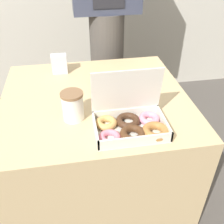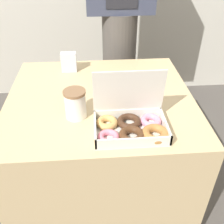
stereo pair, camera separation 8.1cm
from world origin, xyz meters
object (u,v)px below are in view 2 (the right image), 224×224
(napkin_holder, at_px, (69,62))
(coffee_cup, at_px, (75,104))
(person_customer, at_px, (120,15))
(donut_box, at_px, (132,124))

(napkin_holder, bearing_deg, coffee_cup, -83.09)
(coffee_cup, xyz_separation_m, person_customer, (0.29, 0.86, 0.15))
(coffee_cup, height_order, person_customer, person_customer)
(napkin_holder, bearing_deg, donut_box, -63.58)
(coffee_cup, distance_m, person_customer, 0.92)
(napkin_holder, xyz_separation_m, person_customer, (0.34, 0.38, 0.17))
(donut_box, distance_m, person_customer, 1.01)
(donut_box, relative_size, napkin_holder, 2.82)
(donut_box, bearing_deg, coffee_cup, 152.35)
(donut_box, bearing_deg, person_customer, 87.43)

